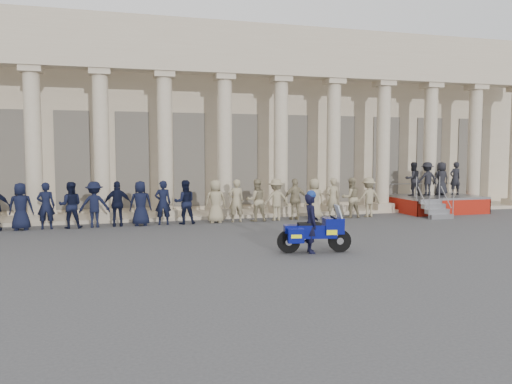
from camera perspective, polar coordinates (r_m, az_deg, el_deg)
The scene contains 6 objects.
ground at distance 14.31m, azimuth -2.01°, elevation -7.15°, with size 90.00×90.00×0.00m, color #3E3E40.
building at distance 28.60m, azimuth -8.99°, elevation 7.75°, with size 40.00×12.50×9.00m.
officer_rank at distance 20.25m, azimuth -13.86°, elevation -1.28°, with size 21.61×0.67×1.78m.
reviewing_stand at distance 25.69m, azimuth 19.55°, elevation 0.62°, with size 3.96×3.87×2.43m.
motorcycle at distance 14.58m, azimuth 6.75°, elevation -4.55°, with size 2.16×1.01×1.39m.
rider at distance 14.51m, azimuth 6.30°, elevation -3.40°, with size 0.51×0.69×1.82m.
Camera 1 is at (-3.25, -13.63, 2.90)m, focal length 35.00 mm.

